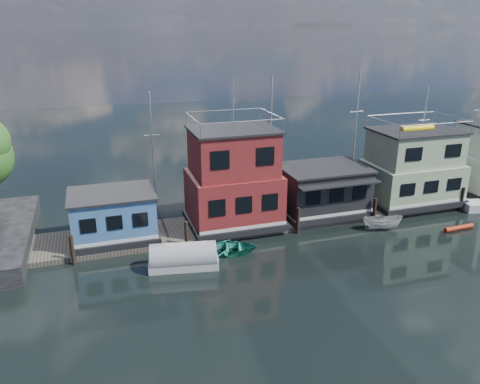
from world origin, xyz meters
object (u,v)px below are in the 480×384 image
object	(u,v)px
motorboat	(382,223)
red_kayak	(459,228)
houseboat_red	(233,180)
houseboat_dark	(322,190)
houseboat_blue	(113,216)
tarp_runabout	(183,258)
houseboat_green	(412,168)
dinghy_teal	(230,248)

from	to	relation	value
motorboat	red_kayak	world-z (taller)	motorboat
houseboat_red	motorboat	xyz separation A→B (m)	(11.37, -4.24, -3.49)
houseboat_dark	red_kayak	xyz separation A→B (m)	(9.26, -6.24, -2.21)
motorboat	houseboat_red	bearing A→B (deg)	88.69
houseboat_blue	houseboat_dark	distance (m)	17.50
houseboat_dark	tarp_runabout	xyz separation A→B (m)	(-13.29, -5.48, -1.71)
houseboat_dark	tarp_runabout	size ratio (longest dim) A/B	1.50
tarp_runabout	motorboat	bearing A→B (deg)	13.96
houseboat_green	motorboat	world-z (taller)	houseboat_green
houseboat_blue	motorboat	xyz separation A→B (m)	(20.87, -4.24, -1.59)
tarp_runabout	motorboat	world-z (taller)	tarp_runabout
houseboat_blue	motorboat	distance (m)	21.36
houseboat_dark	houseboat_green	world-z (taller)	houseboat_green
tarp_runabout	houseboat_green	bearing A→B (deg)	23.50
houseboat_dark	houseboat_green	xyz separation A→B (m)	(9.00, 0.02, 1.13)
houseboat_green	motorboat	size ratio (longest dim) A/B	2.66
dinghy_teal	red_kayak	size ratio (longest dim) A/B	1.46
houseboat_red	dinghy_teal	xyz separation A→B (m)	(-1.60, -4.45, -3.68)
houseboat_red	red_kayak	bearing A→B (deg)	-19.92
houseboat_blue	tarp_runabout	bearing A→B (deg)	-52.54
houseboat_red	red_kayak	world-z (taller)	houseboat_red
houseboat_blue	motorboat	size ratio (longest dim) A/B	2.03
houseboat_dark	red_kayak	distance (m)	11.38
red_kayak	dinghy_teal	bearing A→B (deg)	171.56
tarp_runabout	motorboat	xyz separation A→B (m)	(16.66, 1.26, -0.10)
houseboat_red	houseboat_dark	xyz separation A→B (m)	(8.00, -0.02, -1.69)
tarp_runabout	houseboat_red	bearing A→B (deg)	55.76
dinghy_teal	houseboat_green	bearing A→B (deg)	-63.98
houseboat_dark	dinghy_teal	distance (m)	10.76
houseboat_red	houseboat_dark	distance (m)	8.18
motorboat	red_kayak	distance (m)	6.24
houseboat_red	houseboat_dark	size ratio (longest dim) A/B	1.60
tarp_runabout	motorboat	distance (m)	16.71
dinghy_teal	tarp_runabout	bearing A→B (deg)	118.43
houseboat_dark	tarp_runabout	bearing A→B (deg)	-157.59
houseboat_red	houseboat_green	world-z (taller)	houseboat_red
motorboat	red_kayak	size ratio (longest dim) A/B	1.13
houseboat_blue	houseboat_green	xyz separation A→B (m)	(26.50, 0.00, 1.34)
houseboat_blue	houseboat_red	bearing A→B (deg)	0.00
dinghy_teal	red_kayak	distance (m)	18.95
houseboat_red	tarp_runabout	distance (m)	8.35
houseboat_green	red_kayak	xyz separation A→B (m)	(0.26, -6.26, -3.34)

